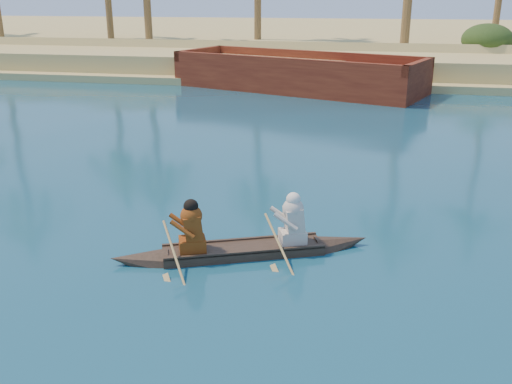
# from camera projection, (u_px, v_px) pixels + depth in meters

# --- Properties ---
(sandy_embankment) EXTENTS (150.00, 51.00, 1.50)m
(sandy_embankment) POSITION_uv_depth(u_px,v_px,m) (262.00, 39.00, 51.73)
(sandy_embankment) COLOR tan
(sandy_embankment) RESTS_ON ground
(shrub_cluster) EXTENTS (100.00, 6.00, 2.40)m
(shrub_cluster) POSITION_uv_depth(u_px,v_px,m) (218.00, 45.00, 37.28)
(shrub_cluster) COLOR #1E3011
(shrub_cluster) RESTS_ON ground
(canoe) EXTENTS (4.53, 2.34, 1.28)m
(canoe) POSITION_uv_depth(u_px,v_px,m) (243.00, 242.00, 10.11)
(canoe) COLOR #3F2D22
(canoe) RESTS_ON ground
(barge_mid) EXTENTS (12.53, 7.72, 1.98)m
(barge_mid) POSITION_uv_depth(u_px,v_px,m) (298.00, 75.00, 27.43)
(barge_mid) COLOR maroon
(barge_mid) RESTS_ON ground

